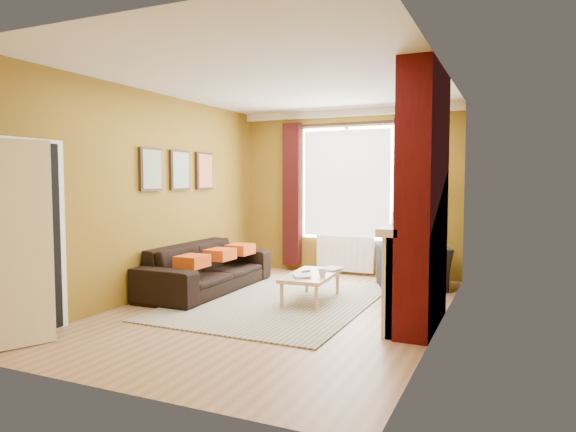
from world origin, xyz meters
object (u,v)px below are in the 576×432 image
object	(u,v)px
armchair	(412,267)
floor_lamp	(436,195)
wicker_stool	(389,265)
sofa	(208,267)
coffee_table	(311,277)

from	to	relation	value
armchair	floor_lamp	xyz separation A→B (m)	(0.29, 0.28, 1.06)
armchair	wicker_stool	xyz separation A→B (m)	(-0.44, 0.42, -0.07)
armchair	wicker_stool	bearing A→B (deg)	-65.69
sofa	armchair	world-z (taller)	sofa
armchair	coffee_table	xyz separation A→B (m)	(-1.06, -1.40, 0.01)
wicker_stool	coffee_table	bearing A→B (deg)	-108.88
floor_lamp	sofa	bearing A→B (deg)	-150.80
wicker_stool	floor_lamp	distance (m)	1.35
wicker_stool	floor_lamp	size ratio (longest dim) A/B	0.29
sofa	coffee_table	bearing A→B (deg)	-91.13
sofa	wicker_stool	world-z (taller)	sofa
coffee_table	floor_lamp	bearing A→B (deg)	47.35
coffee_table	floor_lamp	distance (m)	2.39
sofa	armchair	size ratio (longest dim) A/B	2.36
armchair	floor_lamp	size ratio (longest dim) A/B	0.57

